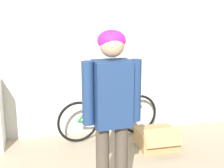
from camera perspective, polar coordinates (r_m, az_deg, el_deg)
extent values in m
cube|color=silver|center=(4.76, -6.15, 5.77)|extent=(8.00, 0.06, 2.60)
cube|color=white|center=(5.04, 0.41, -4.80)|extent=(0.08, 0.01, 0.12)
cylinder|color=#4C4238|center=(3.22, -1.72, -14.71)|extent=(0.13, 0.13, 0.85)
cylinder|color=#4C4238|center=(3.25, 1.70, -14.34)|extent=(0.13, 0.13, 0.85)
cube|color=navy|center=(2.95, 0.00, -1.75)|extent=(0.37, 0.27, 0.64)
cylinder|color=navy|center=(2.91, -4.43, -1.72)|extent=(0.11, 0.11, 0.60)
cylinder|color=navy|center=(3.01, 4.28, -1.18)|extent=(0.11, 0.11, 0.60)
sphere|color=tan|center=(2.87, 0.00, 7.14)|extent=(0.23, 0.23, 0.23)
ellipsoid|color=#D11EAD|center=(2.88, -0.08, 7.97)|extent=(0.26, 0.24, 0.20)
torus|color=black|center=(4.67, -6.22, -6.90)|extent=(0.63, 0.12, 0.63)
torus|color=black|center=(4.99, 4.84, -5.50)|extent=(0.63, 0.12, 0.63)
cylinder|color=#237A38|center=(4.72, -4.00, -6.91)|extent=(0.38, 0.08, 0.08)
cylinder|color=#237A38|center=(4.65, -4.62, -4.81)|extent=(0.30, 0.07, 0.35)
cylinder|color=#237A38|center=(4.71, -2.42, -4.83)|extent=(0.13, 0.05, 0.38)
cylinder|color=#237A38|center=(4.81, 0.93, -4.53)|extent=(0.52, 0.11, 0.39)
cylinder|color=#237A38|center=(4.73, 0.38, -2.43)|extent=(0.59, 0.11, 0.05)
cylinder|color=#237A38|center=(4.91, 4.25, -3.86)|extent=(0.15, 0.05, 0.33)
cylinder|color=#237A38|center=(4.84, 3.87, -1.81)|extent=(0.07, 0.04, 0.08)
cylinder|color=#237A38|center=(4.84, 4.09, -1.45)|extent=(0.08, 0.46, 0.02)
ellipsoid|color=black|center=(4.63, -3.03, -2.46)|extent=(0.23, 0.11, 0.05)
cube|color=tan|center=(4.60, 8.13, -9.83)|extent=(0.54, 0.48, 0.25)
cube|color=tan|center=(4.34, 9.35, -9.63)|extent=(0.51, 0.17, 0.21)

